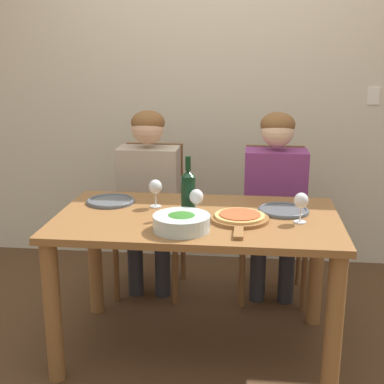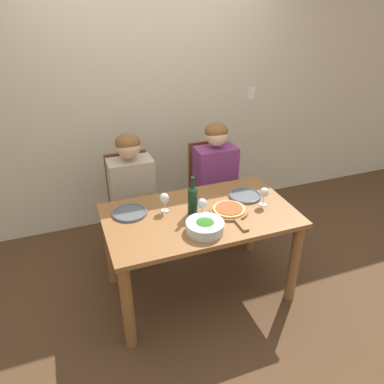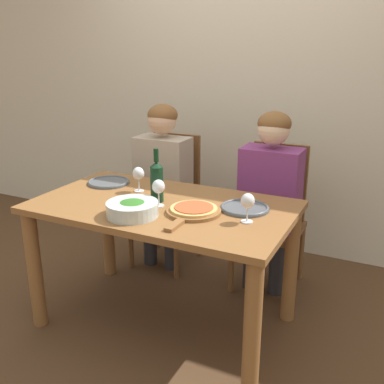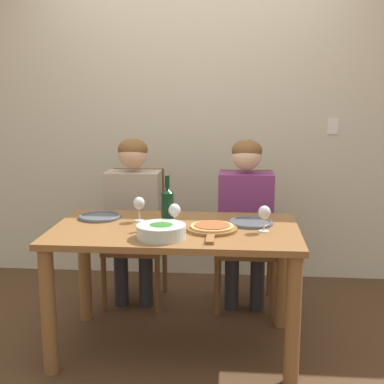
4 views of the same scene
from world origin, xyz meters
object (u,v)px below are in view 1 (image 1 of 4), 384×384
Objects in this scene: broccoli_bowl at (181,222)px; dinner_plate_left at (111,201)px; wine_glass_centre at (197,198)px; wine_glass_left at (155,188)px; wine_glass_right at (301,202)px; chair_left at (153,214)px; wine_bottle at (188,191)px; chair_right at (273,219)px; person_woman at (149,187)px; person_man at (275,191)px; dinner_plate_right at (283,210)px; pizza_on_board at (240,218)px.

broccoli_bowl is 0.61m from dinner_plate_left.
wine_glass_centre is (0.05, 0.18, 0.07)m from broccoli_bowl.
wine_glass_right is (0.75, -0.18, 0.00)m from wine_glass_left.
wine_bottle is (0.33, -0.75, 0.37)m from chair_left.
person_woman is (-0.80, -0.12, 0.22)m from chair_right.
broccoli_bowl is 0.59m from wine_glass_right.
chair_right is at bearing 44.48° from wine_glass_left.
broccoli_bowl reaches higher than dinner_plate_left.
person_man reaches higher than dinner_plate_right.
pizza_on_board is (0.71, -0.24, 0.01)m from dinner_plate_left.
person_woman reaches higher than dinner_plate_right.
pizza_on_board reaches higher than dinner_plate_right.
wine_bottle is 0.56m from wine_glass_right.
dinner_plate_left is 1.75× the size of wine_glass_left.
person_woman reaches higher than pizza_on_board.
person_woman reaches higher than wine_bottle.
wine_glass_centre is at bearing -117.17° from chair_right.
person_man is 4.47× the size of broccoli_bowl.
wine_bottle is 0.30m from pizza_on_board.
chair_right is at bearing 64.81° from broccoli_bowl.
pizza_on_board is at bearing -5.00° from wine_glass_centre.
chair_left is at bearing 137.18° from wine_glass_right.
person_woman is 7.97× the size of wine_glass_centre.
dinner_plate_left is 1.75× the size of wine_glass_right.
pizza_on_board is at bearing -54.46° from chair_left.
person_man is at bearing 27.21° from dinner_plate_left.
dinner_plate_right is 0.47m from wine_glass_centre.
wine_bottle reaches higher than chair_right.
person_woman is at bearing -171.58° from chair_right.
person_woman is at bearing -90.00° from chair_left.
chair_left is at bearing 180.00° from chair_right.
chair_left is 3.64× the size of dinner_plate_left.
broccoli_bowl is (0.33, -0.88, 0.07)m from person_woman.
broccoli_bowl is 1.78× the size of wine_glass_left.
person_man is at bearing 53.39° from wine_bottle.
wine_glass_centre is (-0.42, -0.81, 0.36)m from chair_right.
person_woman is 0.93m from pizza_on_board.
person_man is 2.81× the size of pizza_on_board.
wine_glass_right is at bearing -1.07° from wine_glass_centre.
wine_glass_right is (0.56, -0.08, -0.02)m from wine_bottle.
broccoli_bowl is at bearing -105.65° from wine_glass_centre.
wine_bottle reaches higher than wine_glass_centre.
wine_glass_centre is (-0.42, -0.70, 0.14)m from person_man.
pizza_on_board is (0.59, -0.71, 0.05)m from person_woman.
person_woman is at bearing 118.54° from wine_glass_centre.
broccoli_bowl is 0.40m from wine_glass_left.
person_man is at bearing 59.03° from wine_glass_centre.
chair_left is 0.80× the size of person_man.
broccoli_bowl is 0.60m from dinner_plate_right.
chair_left is at bearing 171.58° from person_man.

